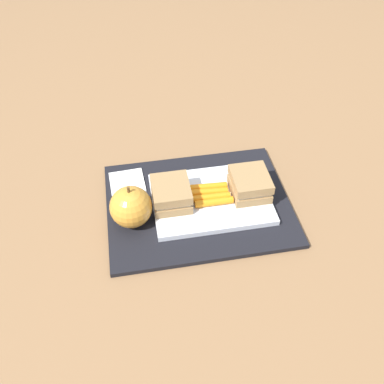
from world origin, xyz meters
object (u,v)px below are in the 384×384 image
food_tray (211,199)px  apple (131,207)px  paper_napkin (127,182)px  sandwich_half_left (250,184)px  sandwich_half_right (171,194)px  carrot_sticks_bundle (211,194)px

food_tray → apple: size_ratio=2.55×
apple → paper_napkin: (0.00, -0.11, -0.04)m
sandwich_half_left → sandwich_half_right: (0.16, 0.00, 0.00)m
food_tray → sandwich_half_right: 0.08m
sandwich_half_left → carrot_sticks_bundle: size_ratio=1.01×
paper_napkin → carrot_sticks_bundle: bearing=152.8°
food_tray → sandwich_half_right: bearing=0.0°
sandwich_half_left → apple: 0.24m
sandwich_half_right → apple: size_ratio=0.89×
food_tray → paper_napkin: (0.16, -0.08, -0.00)m
sandwich_half_left → apple: (0.23, 0.03, 0.01)m
food_tray → sandwich_half_right: size_ratio=2.88×
food_tray → sandwich_half_left: (-0.08, 0.00, 0.03)m
sandwich_half_right → apple: 0.08m
sandwich_half_left → carrot_sticks_bundle: bearing=0.2°
carrot_sticks_bundle → paper_napkin: 0.18m
sandwich_half_left → apple: size_ratio=0.89×
food_tray → carrot_sticks_bundle: size_ratio=2.90×
sandwich_half_right → food_tray: bearing=180.0°
sandwich_half_right → carrot_sticks_bundle: size_ratio=1.01×
apple → sandwich_half_right: bearing=-161.9°
food_tray → paper_napkin: size_ratio=3.29×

